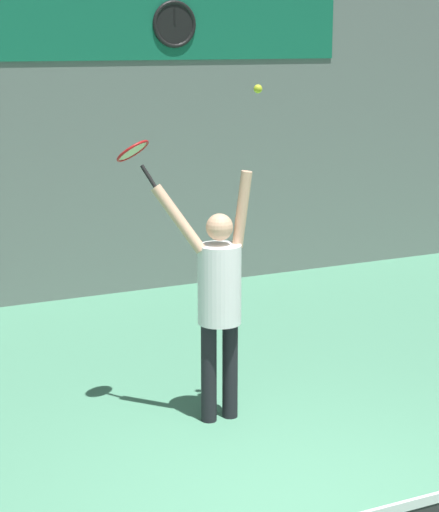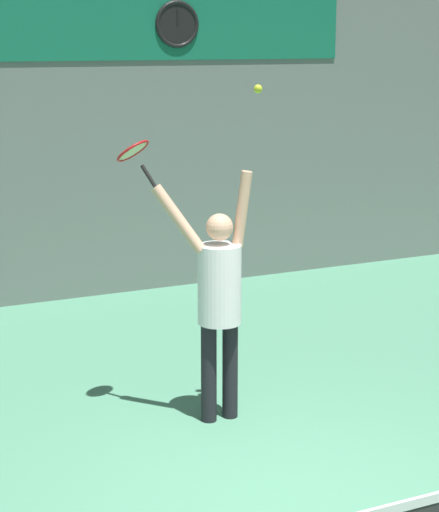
{
  "view_description": "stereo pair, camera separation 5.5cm",
  "coord_description": "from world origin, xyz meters",
  "px_view_note": "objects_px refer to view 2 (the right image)",
  "views": [
    {
      "loc": [
        -2.98,
        -4.66,
        3.1
      ],
      "look_at": [
        0.2,
        1.87,
        1.4
      ],
      "focal_mm": 65.0,
      "sensor_mm": 36.0,
      "label": 1
    },
    {
      "loc": [
        -2.93,
        -4.68,
        3.1
      ],
      "look_at": [
        0.2,
        1.87,
        1.4
      ],
      "focal_mm": 65.0,
      "sensor_mm": 36.0,
      "label": 2
    }
  ],
  "objects_px": {
    "tennis_racket": "(134,153)",
    "tennis_ball": "(258,89)",
    "tennis_player": "(219,294)",
    "scoreboard_clock": "(177,24)"
  },
  "relations": [
    {
      "from": "tennis_racket",
      "to": "tennis_ball",
      "type": "bearing_deg",
      "value": -31.37
    },
    {
      "from": "tennis_racket",
      "to": "tennis_player",
      "type": "bearing_deg",
      "value": -34.35
    },
    {
      "from": "tennis_player",
      "to": "tennis_ball",
      "type": "distance_m",
      "value": 1.67
    },
    {
      "from": "tennis_player",
      "to": "tennis_racket",
      "type": "relative_size",
      "value": 5.35
    },
    {
      "from": "tennis_player",
      "to": "tennis_ball",
      "type": "relative_size",
      "value": 30.88
    },
    {
      "from": "scoreboard_clock",
      "to": "tennis_player",
      "type": "xyz_separation_m",
      "value": [
        -1.39,
        -4.09,
        -2.2
      ]
    },
    {
      "from": "scoreboard_clock",
      "to": "tennis_player",
      "type": "relative_size",
      "value": 0.27
    },
    {
      "from": "tennis_player",
      "to": "tennis_ball",
      "type": "bearing_deg",
      "value": -24.67
    },
    {
      "from": "scoreboard_clock",
      "to": "tennis_racket",
      "type": "xyz_separation_m",
      "value": [
        -1.96,
        -3.7,
        -1.06
      ]
    },
    {
      "from": "scoreboard_clock",
      "to": "tennis_ball",
      "type": "height_order",
      "value": "scoreboard_clock"
    }
  ]
}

